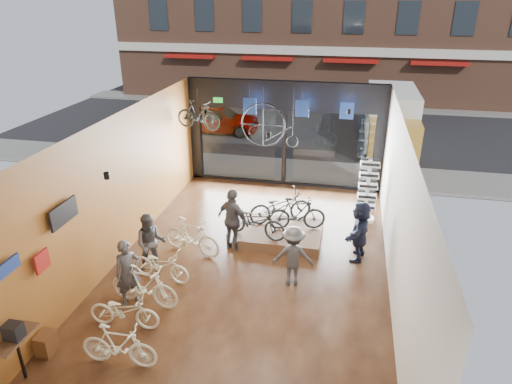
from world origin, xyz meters
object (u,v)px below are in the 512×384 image
(floor_bike_4, at_px, (161,265))
(sunglasses_rack, at_px, (367,191))
(street_car, at_px, (217,118))
(display_bike_right, at_px, (280,206))
(display_bike_mid, at_px, (297,213))
(floor_bike_1, at_px, (119,346))
(floor_bike_5, at_px, (191,236))
(customer_5, at_px, (360,231))
(floor_bike_2, at_px, (124,311))
(box_truck, at_px, (392,122))
(floor_bike_3, at_px, (144,286))
(customer_2, at_px, (233,220))
(display_platform, at_px, (280,234))
(customer_3, at_px, (293,256))
(penny_farthing, at_px, (272,127))
(hung_bike, at_px, (198,115))
(display_bike_left, at_px, (255,220))
(customer_0, at_px, (128,272))
(customer_1, at_px, (151,243))

(floor_bike_4, height_order, sunglasses_rack, sunglasses_rack)
(street_car, xyz_separation_m, display_bike_right, (4.75, -9.66, 0.08))
(display_bike_mid, bearing_deg, floor_bike_1, 140.52)
(floor_bike_5, relative_size, display_bike_mid, 1.05)
(floor_bike_5, height_order, customer_5, customer_5)
(floor_bike_2, bearing_deg, box_truck, -26.96)
(floor_bike_3, height_order, customer_2, customer_2)
(display_platform, bearing_deg, floor_bike_4, -134.33)
(floor_bike_1, xyz_separation_m, customer_3, (2.87, 3.33, 0.32))
(floor_bike_4, relative_size, display_bike_right, 0.84)
(floor_bike_1, height_order, sunglasses_rack, sunglasses_rack)
(display_bike_mid, bearing_deg, sunglasses_rack, -65.52)
(display_bike_mid, bearing_deg, customer_5, -126.88)
(floor_bike_2, distance_m, penny_farthing, 7.83)
(floor_bike_3, relative_size, customer_3, 1.09)
(floor_bike_2, relative_size, customer_3, 1.00)
(display_bike_right, height_order, customer_2, customer_2)
(display_platform, distance_m, customer_5, 2.40)
(floor_bike_1, distance_m, hung_bike, 8.23)
(street_car, xyz_separation_m, floor_bike_3, (2.30, -13.78, -0.21))
(display_bike_mid, relative_size, customer_2, 0.91)
(display_platform, bearing_deg, floor_bike_2, -120.79)
(display_bike_left, bearing_deg, floor_bike_2, 167.03)
(display_platform, bearing_deg, sunglasses_rack, 34.78)
(floor_bike_2, xyz_separation_m, customer_2, (1.47, 3.58, 0.49))
(customer_5, bearing_deg, floor_bike_2, -40.59)
(street_car, relative_size, floor_bike_1, 2.77)
(customer_0, bearing_deg, display_bike_right, 13.76)
(floor_bike_2, height_order, sunglasses_rack, sunglasses_rack)
(customer_0, bearing_deg, street_car, 56.28)
(display_platform, distance_m, customer_0, 4.67)
(floor_bike_3, height_order, sunglasses_rack, sunglasses_rack)
(street_car, distance_m, display_bike_left, 11.46)
(floor_bike_4, distance_m, display_bike_right, 3.99)
(street_car, xyz_separation_m, customer_1, (1.91, -12.45, 0.08))
(floor_bike_1, height_order, customer_5, customer_5)
(customer_3, bearing_deg, floor_bike_4, 2.55)
(display_bike_right, xyz_separation_m, customer_1, (-2.84, -2.79, 0.00))
(floor_bike_1, xyz_separation_m, floor_bike_2, (-0.42, 1.03, -0.05))
(floor_bike_3, xyz_separation_m, penny_farthing, (1.77, 6.53, 1.99))
(floor_bike_5, bearing_deg, display_bike_left, -50.55)
(penny_farthing, bearing_deg, box_truck, 55.36)
(display_platform, distance_m, display_bike_right, 0.81)
(floor_bike_3, xyz_separation_m, display_bike_right, (2.45, 4.12, 0.28))
(display_bike_right, distance_m, customer_2, 1.72)
(street_car, height_order, display_bike_right, street_car)
(display_bike_mid, xyz_separation_m, hung_bike, (-3.58, 2.22, 2.13))
(customer_5, xyz_separation_m, hung_bike, (-5.33, 2.96, 2.09))
(street_car, bearing_deg, customer_5, -146.79)
(customer_1, xyz_separation_m, hung_bike, (-0.19, 4.65, 2.13))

